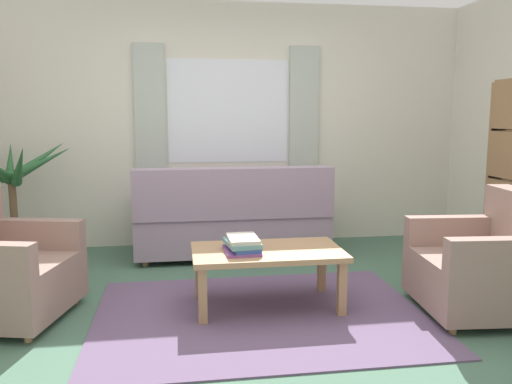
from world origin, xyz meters
TOP-DOWN VIEW (x-y plane):
  - ground_plane at (0.00, 0.00)m, footprint 6.24×6.24m
  - wall_back at (0.00, 2.26)m, footprint 5.32×0.12m
  - window_with_curtains at (0.00, 2.18)m, footprint 1.98×0.07m
  - area_rug at (0.00, 0.00)m, footprint 2.33×1.76m
  - couch at (-0.03, 1.62)m, footprint 1.90×0.82m
  - armchair_right at (1.61, -0.18)m, footprint 0.89×0.91m
  - coffee_table at (0.08, 0.17)m, footprint 1.10×0.64m
  - book_stack_on_table at (-0.11, 0.13)m, footprint 0.26×0.35m
  - potted_plant at (-2.11, 1.71)m, footprint 1.16×0.97m

SIDE VIEW (x-z plane):
  - ground_plane at x=0.00m, z-range 0.00..0.00m
  - area_rug at x=0.00m, z-range 0.00..0.01m
  - armchair_right at x=1.61m, z-range -0.09..0.79m
  - couch at x=-0.03m, z-range -0.09..0.83m
  - coffee_table at x=0.08m, z-range 0.16..0.60m
  - book_stack_on_table at x=-0.11m, z-range 0.44..0.55m
  - potted_plant at x=-2.11m, z-range -0.06..1.16m
  - wall_back at x=0.00m, z-range 0.00..2.60m
  - window_with_curtains at x=0.00m, z-range 0.75..2.15m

